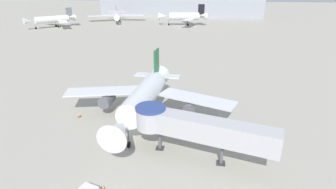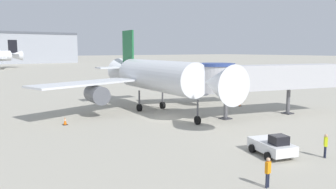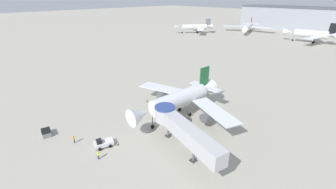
% 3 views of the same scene
% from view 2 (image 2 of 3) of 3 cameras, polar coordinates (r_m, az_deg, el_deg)
% --- Properties ---
extents(ground_plane, '(800.00, 800.00, 0.00)m').
position_cam_2_polar(ground_plane, '(37.11, -0.16, -4.09)').
color(ground_plane, '#A8A393').
extents(main_airplane, '(30.07, 24.96, 10.35)m').
position_cam_2_polar(main_airplane, '(40.25, -2.04, 3.12)').
color(main_airplane, silver).
rests_on(main_airplane, ground_plane).
extents(jet_bridge, '(18.38, 7.23, 6.20)m').
position_cam_2_polar(jet_bridge, '(39.00, 15.94, 2.91)').
color(jet_bridge, '#B7B7BC').
rests_on(jet_bridge, ground_plane).
extents(pushback_tug_white, '(2.82, 3.89, 1.67)m').
position_cam_2_polar(pushback_tug_white, '(25.23, 17.71, -8.50)').
color(pushback_tug_white, silver).
rests_on(pushback_tug_white, ground_plane).
extents(traffic_cone_near_nose, '(0.38, 0.38, 0.64)m').
position_cam_2_polar(traffic_cone_near_nose, '(27.80, 16.12, -7.83)').
color(traffic_cone_near_nose, black).
rests_on(traffic_cone_near_nose, ground_plane).
extents(traffic_cone_starboard_wing, '(0.40, 0.40, 0.66)m').
position_cam_2_polar(traffic_cone_starboard_wing, '(45.74, 12.38, -1.61)').
color(traffic_cone_starboard_wing, black).
rests_on(traffic_cone_starboard_wing, ground_plane).
extents(traffic_cone_port_wing, '(0.48, 0.48, 0.79)m').
position_cam_2_polar(traffic_cone_port_wing, '(35.26, -17.50, -4.46)').
color(traffic_cone_port_wing, black).
rests_on(traffic_cone_port_wing, ground_plane).
extents(ground_crew_marshaller, '(0.37, 0.37, 1.73)m').
position_cam_2_polar(ground_crew_marshaller, '(26.02, 25.75, -7.79)').
color(ground_crew_marshaller, '#1E2338').
rests_on(ground_crew_marshaller, ground_plane).
extents(ground_crew_wing_walker, '(0.35, 0.23, 1.74)m').
position_cam_2_polar(ground_crew_wing_walker, '(19.43, 17.00, -12.53)').
color(ground_crew_wing_walker, '#1E2338').
rests_on(ground_crew_wing_walker, ground_plane).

